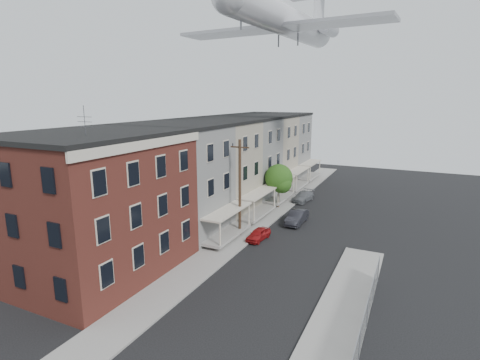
% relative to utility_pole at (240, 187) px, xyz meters
% --- Properties ---
extents(sidewalk_left, '(3.00, 62.00, 0.12)m').
position_rel_utility_pole_xyz_m(sidewalk_left, '(0.10, 6.00, -4.61)').
color(sidewalk_left, gray).
rests_on(sidewalk_left, ground).
extents(sidewalk_right, '(3.00, 26.00, 0.12)m').
position_rel_utility_pole_xyz_m(sidewalk_right, '(11.10, -12.00, -4.61)').
color(sidewalk_right, gray).
rests_on(sidewalk_right, ground).
extents(curb_left, '(0.15, 62.00, 0.14)m').
position_rel_utility_pole_xyz_m(curb_left, '(1.55, 6.00, -4.60)').
color(curb_left, gray).
rests_on(curb_left, ground).
extents(curb_right, '(0.15, 26.00, 0.14)m').
position_rel_utility_pole_xyz_m(curb_right, '(9.65, -12.00, -4.60)').
color(curb_right, gray).
rests_on(curb_right, ground).
extents(corner_building, '(10.31, 12.30, 12.15)m').
position_rel_utility_pole_xyz_m(corner_building, '(-6.40, -11.00, 0.49)').
color(corner_building, '#351610').
rests_on(corner_building, ground).
extents(row_house_a, '(11.98, 7.00, 10.30)m').
position_rel_utility_pole_xyz_m(row_house_a, '(-6.36, -1.50, 0.45)').
color(row_house_a, slate).
rests_on(row_house_a, ground).
extents(row_house_b, '(11.98, 7.00, 10.30)m').
position_rel_utility_pole_xyz_m(row_house_b, '(-6.36, 5.50, 0.45)').
color(row_house_b, '#72695A').
rests_on(row_house_b, ground).
extents(row_house_c, '(11.98, 7.00, 10.30)m').
position_rel_utility_pole_xyz_m(row_house_c, '(-6.36, 12.50, 0.45)').
color(row_house_c, slate).
rests_on(row_house_c, ground).
extents(row_house_d, '(11.98, 7.00, 10.30)m').
position_rel_utility_pole_xyz_m(row_house_d, '(-6.36, 19.50, 0.45)').
color(row_house_d, '#72695A').
rests_on(row_house_d, ground).
extents(row_house_e, '(11.98, 7.00, 10.30)m').
position_rel_utility_pole_xyz_m(row_house_e, '(-6.36, 26.50, 0.45)').
color(row_house_e, slate).
rests_on(row_house_e, ground).
extents(chainlink_fence, '(0.06, 18.06, 1.90)m').
position_rel_utility_pole_xyz_m(chainlink_fence, '(12.60, -13.00, -3.68)').
color(chainlink_fence, gray).
rests_on(chainlink_fence, ground).
extents(utility_pole, '(1.80, 0.26, 9.00)m').
position_rel_utility_pole_xyz_m(utility_pole, '(0.00, 0.00, 0.00)').
color(utility_pole, black).
rests_on(utility_pole, ground).
extents(street_tree, '(3.22, 3.20, 5.20)m').
position_rel_utility_pole_xyz_m(street_tree, '(0.33, 9.92, -1.22)').
color(street_tree, black).
rests_on(street_tree, ground).
extents(car_near, '(1.55, 3.21, 1.06)m').
position_rel_utility_pole_xyz_m(car_near, '(2.00, -0.30, -4.15)').
color(car_near, maroon).
rests_on(car_near, ground).
extents(car_mid, '(1.46, 4.16, 1.37)m').
position_rel_utility_pole_xyz_m(car_mid, '(3.80, 5.59, -3.99)').
color(car_mid, black).
rests_on(car_mid, ground).
extents(car_far, '(2.18, 4.31, 1.20)m').
position_rel_utility_pole_xyz_m(car_far, '(2.00, 14.07, -4.07)').
color(car_far, slate).
rests_on(car_far, ground).
extents(airplane, '(22.94, 26.19, 7.57)m').
position_rel_utility_pole_xyz_m(airplane, '(0.48, 10.81, 15.92)').
color(airplane, silver).
rests_on(airplane, ground).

